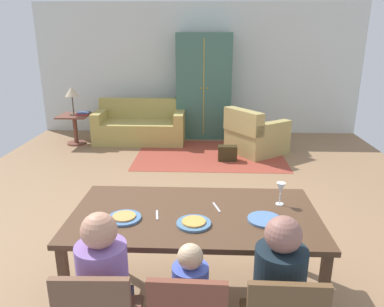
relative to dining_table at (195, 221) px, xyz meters
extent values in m
cube|color=#8D6B4A|center=(-0.12, 2.06, -0.70)|extent=(6.81, 6.70, 0.02)
cube|color=silver|center=(-0.12, 5.46, 0.66)|extent=(6.81, 0.10, 2.70)
cube|color=#4F3421|center=(0.00, 0.00, 0.05)|extent=(1.88, 0.99, 0.04)
cube|color=#4F3421|center=(-0.88, -0.44, -0.33)|extent=(0.06, 0.06, 0.72)
cube|color=#4F3421|center=(0.88, -0.44, -0.33)|extent=(0.06, 0.06, 0.72)
cube|color=#4F3421|center=(-0.88, 0.44, -0.33)|extent=(0.06, 0.06, 0.72)
cube|color=#4F3421|center=(0.88, 0.44, -0.33)|extent=(0.06, 0.06, 0.72)
cylinder|color=#4B75A8|center=(-0.52, -0.12, 0.08)|extent=(0.25, 0.25, 0.02)
cylinder|color=#D4964A|center=(-0.52, -0.12, 0.09)|extent=(0.17, 0.17, 0.01)
cylinder|color=teal|center=(0.00, -0.18, 0.08)|extent=(0.25, 0.25, 0.02)
cylinder|color=gold|center=(0.00, -0.18, 0.09)|extent=(0.17, 0.17, 0.01)
cylinder|color=#5177AA|center=(0.52, -0.10, 0.08)|extent=(0.25, 0.25, 0.02)
cylinder|color=silver|center=(0.68, 0.18, 0.07)|extent=(0.06, 0.06, 0.01)
cylinder|color=silver|center=(0.68, 0.18, 0.12)|extent=(0.01, 0.01, 0.09)
cone|color=silver|center=(0.68, 0.18, 0.21)|extent=(0.07, 0.07, 0.09)
cube|color=silver|center=(-0.28, -0.05, 0.07)|extent=(0.04, 0.15, 0.01)
cube|color=silver|center=(0.17, 0.10, 0.07)|extent=(0.06, 0.17, 0.01)
cylinder|color=#8C68B6|center=(-0.52, -0.72, -0.01)|extent=(0.30, 0.30, 0.46)
sphere|color=tan|center=(-0.52, -0.72, 0.31)|extent=(0.21, 0.21, 0.21)
cylinder|color=#485CC4|center=(0.00, -0.72, -0.08)|extent=(0.22, 0.22, 0.33)
sphere|color=beige|center=(0.00, -0.72, 0.16)|extent=(0.15, 0.15, 0.15)
cylinder|color=#17242D|center=(0.52, -0.72, -0.01)|extent=(0.30, 0.30, 0.46)
sphere|color=#976357|center=(0.52, -0.72, 0.31)|extent=(0.21, 0.21, 0.21)
cube|color=#983C2D|center=(0.14, 3.77, -0.69)|extent=(2.60, 1.80, 0.01)
cube|color=tan|center=(-1.25, 4.57, -0.48)|extent=(1.76, 0.84, 0.42)
cube|color=tan|center=(-1.25, 4.91, -0.07)|extent=(1.76, 0.20, 0.40)
cube|color=tan|center=(-2.03, 4.57, -0.17)|extent=(0.18, 0.84, 0.20)
cube|color=tan|center=(-0.46, 4.57, -0.17)|extent=(0.18, 0.84, 0.20)
cube|color=tan|center=(0.99, 3.97, -0.48)|extent=(1.18, 1.18, 0.42)
cube|color=tan|center=(0.71, 3.77, -0.07)|extent=(0.66, 0.81, 0.40)
cube|color=tan|center=(1.19, 3.70, -0.17)|extent=(0.79, 0.64, 0.20)
cube|color=tan|center=(0.79, 4.24, -0.17)|extent=(0.79, 0.64, 0.20)
cube|color=#3C6657|center=(0.01, 5.07, 0.36)|extent=(1.10, 0.56, 2.10)
cube|color=#B49530|center=(0.01, 4.79, 0.36)|extent=(0.02, 0.01, 1.89)
sphere|color=#B49530|center=(-0.05, 4.78, 0.36)|extent=(0.04, 0.04, 0.04)
sphere|color=#B49530|center=(0.07, 4.78, 0.36)|extent=(0.04, 0.04, 0.04)
cube|color=brown|center=(-2.49, 4.37, -0.13)|extent=(0.56, 0.56, 0.03)
cylinder|color=brown|center=(-2.49, 4.37, -0.42)|extent=(0.08, 0.08, 0.55)
cylinder|color=brown|center=(-2.49, 4.37, -0.68)|extent=(0.36, 0.36, 0.03)
cylinder|color=brown|center=(-2.49, 4.37, -0.10)|extent=(0.16, 0.16, 0.02)
cylinder|color=brown|center=(-2.49, 4.37, 0.08)|extent=(0.02, 0.02, 0.34)
cone|color=#CBB691|center=(-2.49, 4.37, 0.34)|extent=(0.26, 0.26, 0.18)
cube|color=maroon|center=(-2.32, 4.36, -0.10)|extent=(0.22, 0.16, 0.03)
cube|color=#384D75|center=(-2.30, 4.40, -0.07)|extent=(0.22, 0.16, 0.03)
cube|color=#302814|center=(0.44, 3.47, -0.56)|extent=(0.32, 0.16, 0.26)
camera|label=1|loc=(0.09, -2.54, 1.36)|focal=34.59mm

